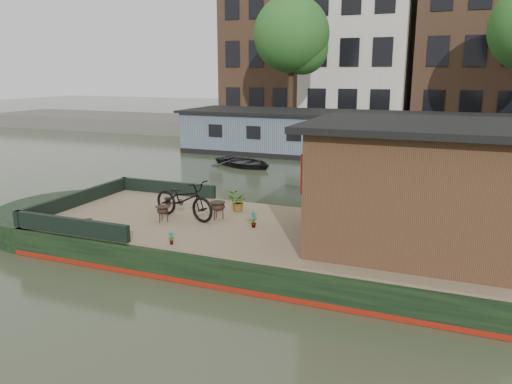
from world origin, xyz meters
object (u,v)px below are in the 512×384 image
at_px(potted_plant_a, 253,220).
at_px(brazier_rear, 218,210).
at_px(brazier_front, 163,214).
at_px(dinghy, 244,159).
at_px(bicycle, 184,199).
at_px(cabin, 412,185).

distance_m(potted_plant_a, brazier_rear, 1.05).
relative_size(brazier_front, dinghy, 0.12).
bearing_deg(bicycle, brazier_front, 158.51).
bearing_deg(brazier_front, dinghy, 103.16).
xyz_separation_m(brazier_front, dinghy, (-2.38, 10.19, -0.53)).
distance_m(bicycle, dinghy, 10.15).
relative_size(cabin, potted_plant_a, 10.94).
xyz_separation_m(cabin, brazier_rear, (-4.26, 0.22, -1.02)).
bearing_deg(brazier_rear, potted_plant_a, -16.04).
xyz_separation_m(cabin, dinghy, (-7.71, 9.76, -1.57)).
bearing_deg(potted_plant_a, bicycle, 177.70).
bearing_deg(brazier_rear, dinghy, 109.90).
height_order(cabin, brazier_rear, cabin).
bearing_deg(brazier_front, bicycle, 54.62).
distance_m(cabin, bicycle, 5.08).
bearing_deg(dinghy, cabin, -118.88).
height_order(brazier_front, dinghy, brazier_front).
distance_m(bicycle, brazier_front, 0.60).
relative_size(cabin, bicycle, 2.29).
xyz_separation_m(brazier_rear, dinghy, (-3.45, 9.54, -0.55)).
bearing_deg(potted_plant_a, cabin, 1.17).
xyz_separation_m(cabin, brazier_front, (-5.33, -0.43, -1.05)).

